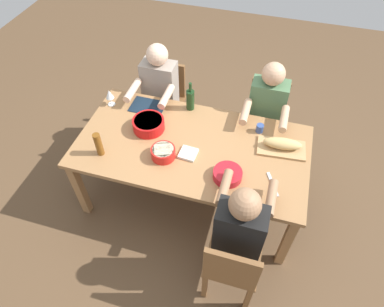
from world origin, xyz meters
name	(u,v)px	position (x,y,z in m)	size (l,w,h in m)	color
ground_plane	(192,194)	(0.00, 0.00, 0.00)	(8.00, 8.00, 0.00)	brown
dining_table	(192,151)	(0.00, 0.00, 0.67)	(1.98, 1.04, 0.74)	#9E7044
chair_far_left	(232,266)	(-0.54, 0.84, 0.48)	(0.40, 0.40, 0.85)	brown
diner_far_left	(240,230)	(-0.54, 0.66, 0.70)	(0.41, 0.53, 1.20)	#2D2D38
chair_near_right	(166,97)	(0.54, -0.84, 0.48)	(0.40, 0.40, 0.85)	brown
diner_near_right	(159,91)	(0.54, -0.66, 0.70)	(0.41, 0.53, 1.20)	#2D2D38
chair_near_left	(265,115)	(-0.54, -0.84, 0.48)	(0.40, 0.40, 0.85)	brown
diner_near_left	(266,111)	(-0.54, -0.66, 0.70)	(0.41, 0.53, 1.20)	#2D2D38
serving_bowl_salad	(228,174)	(-0.36, 0.26, 0.78)	(0.23, 0.23, 0.07)	#B21923
serving_bowl_greens	(149,124)	(0.42, -0.09, 0.80)	(0.28, 0.28, 0.10)	red
serving_bowl_pasta	(163,152)	(0.19, 0.19, 0.79)	(0.20, 0.20, 0.09)	red
cutting_board	(281,148)	(-0.74, -0.17, 0.75)	(0.40, 0.22, 0.02)	tan
bread_loaf	(283,144)	(-0.74, -0.17, 0.81)	(0.32, 0.11, 0.09)	tan
wine_bottle	(190,99)	(0.15, -0.45, 0.85)	(0.08, 0.08, 0.29)	#193819
beer_bottle	(99,144)	(0.70, 0.30, 0.85)	(0.06, 0.06, 0.22)	brown
wine_glass	(110,95)	(0.89, -0.29, 0.86)	(0.08, 0.08, 0.17)	silver
placemat_near_right	(148,106)	(0.54, -0.36, 0.74)	(0.32, 0.23, 0.01)	#142333
cup_near_left	(260,128)	(-0.53, -0.32, 0.78)	(0.06, 0.06, 0.08)	#334C8C
carving_knife	(273,184)	(-0.71, 0.22, 0.74)	(0.23, 0.02, 0.01)	silver
napkin_stack	(189,154)	(0.00, 0.11, 0.75)	(0.14, 0.14, 0.02)	white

